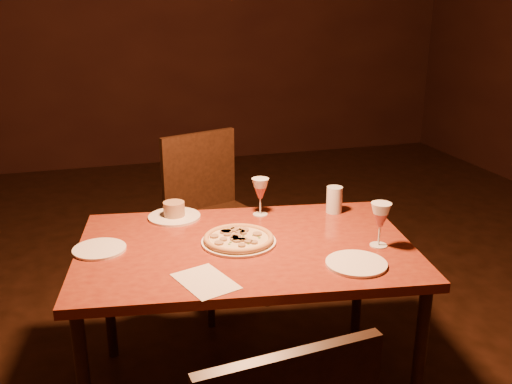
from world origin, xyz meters
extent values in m
plane|color=#331A11|center=(0.00, 0.00, 0.00)|extent=(7.00, 7.00, 0.00)
cube|color=#331610|center=(0.00, 3.50, 1.50)|extent=(6.00, 0.04, 3.00)
cube|color=#91391E|center=(-0.17, -0.27, 0.67)|extent=(1.39, 1.00, 0.04)
cylinder|color=black|center=(-0.70, 0.16, 0.32)|extent=(0.05, 0.05, 0.65)
cylinder|color=black|center=(0.36, -0.71, 0.32)|extent=(0.05, 0.05, 0.65)
cylinder|color=black|center=(0.46, -0.01, 0.32)|extent=(0.05, 0.05, 0.65)
cube|color=black|center=(-0.09, 0.51, 0.47)|extent=(0.57, 0.57, 0.04)
cube|color=black|center=(-0.16, 0.70, 0.71)|extent=(0.43, 0.18, 0.42)
cylinder|color=black|center=(-0.20, 0.28, 0.23)|extent=(0.04, 0.04, 0.45)
cylinder|color=black|center=(-0.32, 0.62, 0.23)|extent=(0.04, 0.04, 0.45)
cylinder|color=black|center=(0.14, 0.40, 0.23)|extent=(0.04, 0.04, 0.45)
cylinder|color=black|center=(0.02, 0.74, 0.23)|extent=(0.04, 0.04, 0.45)
cylinder|color=white|center=(-0.19, -0.25, 0.69)|extent=(0.29, 0.29, 0.01)
cylinder|color=#D1B890|center=(-0.19, -0.25, 0.70)|extent=(0.26, 0.26, 0.01)
torus|color=tan|center=(-0.19, -0.25, 0.71)|extent=(0.27, 0.27, 0.02)
cylinder|color=white|center=(-0.39, 0.09, 0.69)|extent=(0.23, 0.23, 0.01)
cylinder|color=#9D7759|center=(-0.39, 0.09, 0.73)|extent=(0.09, 0.09, 0.06)
cylinder|color=silver|center=(0.30, -0.04, 0.74)|extent=(0.07, 0.07, 0.12)
cylinder|color=white|center=(-0.71, -0.17, 0.69)|extent=(0.20, 0.20, 0.01)
cylinder|color=white|center=(0.16, -0.56, 0.69)|extent=(0.22, 0.22, 0.01)
cube|color=beige|center=(-0.38, -0.53, 0.69)|extent=(0.22, 0.26, 0.00)
camera|label=1|loc=(-0.70, -2.23, 1.58)|focal=40.00mm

